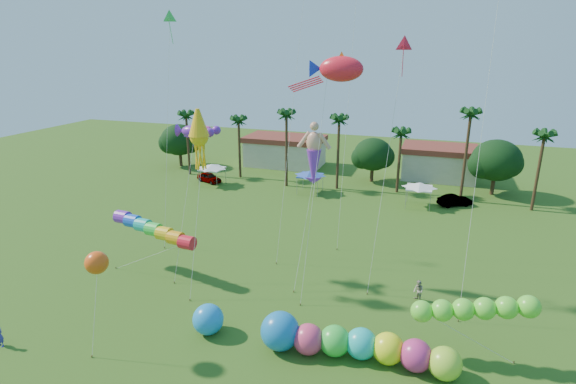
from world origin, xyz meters
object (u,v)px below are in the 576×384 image
(car_a, at_px, (209,177))
(spectator_b, at_px, (418,291))
(car_b, at_px, (455,200))
(caterpillar_inflatable, at_px, (349,344))
(blue_ball, at_px, (208,319))

(car_a, height_order, spectator_b, spectator_b)
(spectator_b, bearing_deg, car_b, 138.00)
(car_a, relative_size, car_b, 0.96)
(car_b, height_order, spectator_b, spectator_b)
(caterpillar_inflatable, relative_size, blue_ball, 5.88)
(car_b, bearing_deg, blue_ball, 122.05)
(car_b, xyz_separation_m, spectator_b, (-3.03, -23.98, 0.17))
(caterpillar_inflatable, bearing_deg, spectator_b, 62.22)
(spectator_b, bearing_deg, blue_ball, -91.54)
(spectator_b, xyz_separation_m, caterpillar_inflatable, (-3.71, -8.25, 0.19))
(caterpillar_inflatable, distance_m, blue_ball, 9.58)
(blue_ball, bearing_deg, spectator_b, 33.25)
(car_a, distance_m, car_b, 33.43)
(blue_ball, bearing_deg, car_b, 63.48)
(car_b, distance_m, blue_ball, 36.53)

